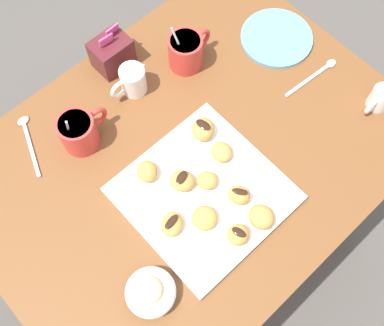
{
  "coord_description": "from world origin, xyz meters",
  "views": [
    {
      "loc": [
        -0.29,
        -0.33,
        1.67
      ],
      "look_at": [
        -0.02,
        -0.03,
        0.74
      ],
      "focal_mm": 43.51,
      "sensor_mm": 36.0,
      "label": 1
    }
  ],
  "objects_px": {
    "beignet_3": "(147,171)",
    "beignet_5": "(260,218)",
    "dining_table": "(190,177)",
    "coffee_mug_red_right": "(186,51)",
    "beignet_2": "(203,129)",
    "beignet_4": "(207,180)",
    "pastry_plate_square": "(204,194)",
    "beignet_9": "(182,181)",
    "beignet_7": "(238,235)",
    "saucer_sky_left": "(277,38)",
    "sugar_caddy": "(112,53)",
    "cream_pitcher_white": "(132,80)",
    "beignet_1": "(222,152)",
    "beignet_0": "(237,197)",
    "beignet_8": "(172,224)",
    "ice_cream_bowl": "(150,292)",
    "beignet_6": "(205,218)",
    "coffee_mug_red_left": "(79,131)",
    "chocolate_sauce_pitcher": "(381,98)"
  },
  "relations": [
    {
      "from": "chocolate_sauce_pitcher",
      "to": "beignet_4",
      "type": "height_order",
      "value": "chocolate_sauce_pitcher"
    },
    {
      "from": "sugar_caddy",
      "to": "beignet_4",
      "type": "bearing_deg",
      "value": -97.96
    },
    {
      "from": "ice_cream_bowl",
      "to": "beignet_9",
      "type": "xyz_separation_m",
      "value": [
        0.2,
        0.13,
        0.0
      ]
    },
    {
      "from": "dining_table",
      "to": "coffee_mug_red_right",
      "type": "xyz_separation_m",
      "value": [
        0.16,
        0.19,
        0.19
      ]
    },
    {
      "from": "ice_cream_bowl",
      "to": "beignet_6",
      "type": "height_order",
      "value": "ice_cream_bowl"
    },
    {
      "from": "cream_pitcher_white",
      "to": "beignet_1",
      "type": "bearing_deg",
      "value": -84.35
    },
    {
      "from": "beignet_2",
      "to": "beignet_4",
      "type": "relative_size",
      "value": 1.21
    },
    {
      "from": "coffee_mug_red_left",
      "to": "beignet_0",
      "type": "bearing_deg",
      "value": -65.96
    },
    {
      "from": "beignet_3",
      "to": "beignet_1",
      "type": "bearing_deg",
      "value": -26.25
    },
    {
      "from": "beignet_5",
      "to": "beignet_7",
      "type": "distance_m",
      "value": 0.06
    },
    {
      "from": "cream_pitcher_white",
      "to": "beignet_9",
      "type": "xyz_separation_m",
      "value": [
        -0.08,
        -0.26,
        -0.01
      ]
    },
    {
      "from": "ice_cream_bowl",
      "to": "beignet_1",
      "type": "height_order",
      "value": "ice_cream_bowl"
    },
    {
      "from": "dining_table",
      "to": "beignet_1",
      "type": "height_order",
      "value": "beignet_1"
    },
    {
      "from": "coffee_mug_red_right",
      "to": "beignet_0",
      "type": "xyz_separation_m",
      "value": [
        -0.17,
        -0.34,
        -0.01
      ]
    },
    {
      "from": "sugar_caddy",
      "to": "cream_pitcher_white",
      "type": "bearing_deg",
      "value": -97.6
    },
    {
      "from": "coffee_mug_red_left",
      "to": "beignet_2",
      "type": "height_order",
      "value": "coffee_mug_red_left"
    },
    {
      "from": "pastry_plate_square",
      "to": "beignet_9",
      "type": "height_order",
      "value": "beignet_9"
    },
    {
      "from": "dining_table",
      "to": "sugar_caddy",
      "type": "relative_size",
      "value": 9.13
    },
    {
      "from": "coffee_mug_red_left",
      "to": "cream_pitcher_white",
      "type": "distance_m",
      "value": 0.18
    },
    {
      "from": "pastry_plate_square",
      "to": "cream_pitcher_white",
      "type": "relative_size",
      "value": 2.99
    },
    {
      "from": "coffee_mug_red_left",
      "to": "cream_pitcher_white",
      "type": "xyz_separation_m",
      "value": [
        0.17,
        0.03,
        -0.01
      ]
    },
    {
      "from": "beignet_0",
      "to": "beignet_2",
      "type": "height_order",
      "value": "same"
    },
    {
      "from": "coffee_mug_red_right",
      "to": "beignet_5",
      "type": "relative_size",
      "value": 2.37
    },
    {
      "from": "beignet_5",
      "to": "beignet_8",
      "type": "height_order",
      "value": "beignet_5"
    },
    {
      "from": "beignet_9",
      "to": "coffee_mug_red_right",
      "type": "bearing_deg",
      "value": 46.0
    },
    {
      "from": "beignet_1",
      "to": "cream_pitcher_white",
      "type": "bearing_deg",
      "value": 95.65
    },
    {
      "from": "coffee_mug_red_right",
      "to": "beignet_7",
      "type": "distance_m",
      "value": 0.45
    },
    {
      "from": "beignet_1",
      "to": "coffee_mug_red_right",
      "type": "bearing_deg",
      "value": 64.18
    },
    {
      "from": "coffee_mug_red_right",
      "to": "sugar_caddy",
      "type": "relative_size",
      "value": 1.24
    },
    {
      "from": "coffee_mug_red_right",
      "to": "beignet_4",
      "type": "relative_size",
      "value": 2.86
    },
    {
      "from": "beignet_6",
      "to": "dining_table",
      "type": "bearing_deg",
      "value": 58.45
    },
    {
      "from": "saucer_sky_left",
      "to": "beignet_5",
      "type": "height_order",
      "value": "beignet_5"
    },
    {
      "from": "dining_table",
      "to": "pastry_plate_square",
      "type": "height_order",
      "value": "pastry_plate_square"
    },
    {
      "from": "beignet_3",
      "to": "beignet_5",
      "type": "relative_size",
      "value": 0.9
    },
    {
      "from": "chocolate_sauce_pitcher",
      "to": "saucer_sky_left",
      "type": "distance_m",
      "value": 0.29
    },
    {
      "from": "pastry_plate_square",
      "to": "dining_table",
      "type": "bearing_deg",
      "value": 64.53
    },
    {
      "from": "dining_table",
      "to": "beignet_4",
      "type": "relative_size",
      "value": 21.08
    },
    {
      "from": "ice_cream_bowl",
      "to": "pastry_plate_square",
      "type": "bearing_deg",
      "value": 20.59
    },
    {
      "from": "beignet_0",
      "to": "beignet_8",
      "type": "height_order",
      "value": "beignet_0"
    },
    {
      "from": "dining_table",
      "to": "beignet_3",
      "type": "distance_m",
      "value": 0.21
    },
    {
      "from": "ice_cream_bowl",
      "to": "beignet_5",
      "type": "height_order",
      "value": "ice_cream_bowl"
    },
    {
      "from": "chocolate_sauce_pitcher",
      "to": "beignet_8",
      "type": "distance_m",
      "value": 0.56
    },
    {
      "from": "beignet_1",
      "to": "beignet_5",
      "type": "height_order",
      "value": "beignet_5"
    },
    {
      "from": "coffee_mug_red_left",
      "to": "coffee_mug_red_right",
      "type": "bearing_deg",
      "value": 0.0
    },
    {
      "from": "beignet_4",
      "to": "beignet_9",
      "type": "xyz_separation_m",
      "value": [
        -0.04,
        0.03,
        0.0
      ]
    },
    {
      "from": "cream_pitcher_white",
      "to": "beignet_4",
      "type": "relative_size",
      "value": 2.28
    },
    {
      "from": "beignet_9",
      "to": "saucer_sky_left",
      "type": "bearing_deg",
      "value": 16.84
    },
    {
      "from": "beignet_6",
      "to": "beignet_9",
      "type": "xyz_separation_m",
      "value": [
        0.02,
        0.09,
        0.0
      ]
    },
    {
      "from": "dining_table",
      "to": "saucer_sky_left",
      "type": "bearing_deg",
      "value": 12.75
    },
    {
      "from": "beignet_1",
      "to": "beignet_2",
      "type": "relative_size",
      "value": 0.88
    }
  ]
}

